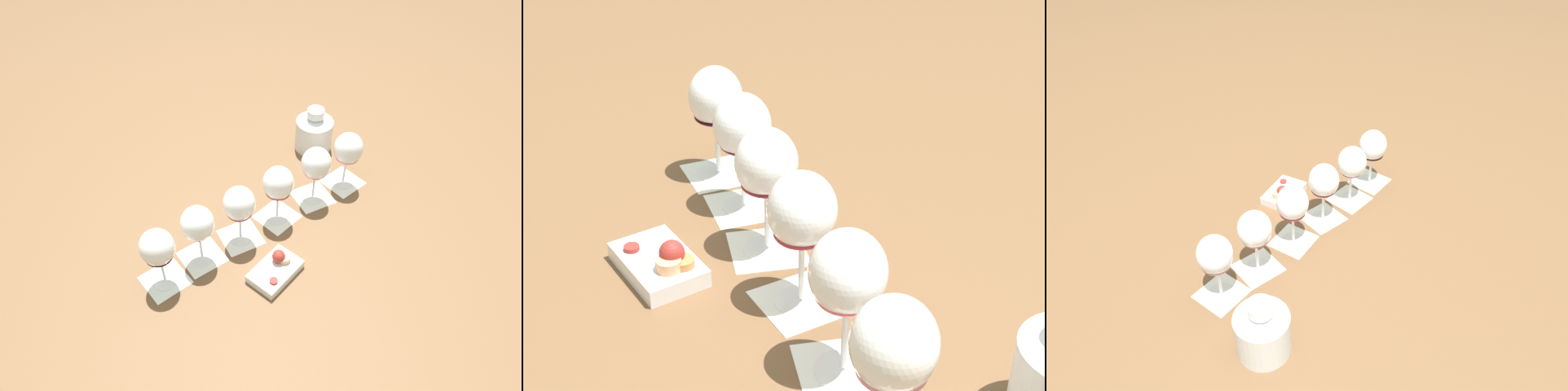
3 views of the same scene
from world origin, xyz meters
TOP-DOWN VIEW (x-y plane):
  - ground_plane at (0.00, 0.00)m, footprint 8.00×8.00m
  - tasting_card_1 at (-0.13, -0.14)m, footprint 0.15×0.15m
  - tasting_card_2 at (-0.04, -0.04)m, footprint 0.14×0.14m
  - tasting_card_3 at (0.05, 0.05)m, footprint 0.15×0.15m
  - tasting_card_4 at (0.13, 0.14)m, footprint 0.15×0.15m
  - tasting_card_5 at (0.20, 0.23)m, footprint 0.15×0.15m
  - wine_glass_0 at (-0.21, -0.23)m, footprint 0.08×0.08m
  - wine_glass_1 at (-0.13, -0.14)m, footprint 0.08×0.08m
  - wine_glass_2 at (-0.04, -0.04)m, footprint 0.08×0.08m
  - wine_glass_3 at (0.05, 0.05)m, footprint 0.08×0.08m
  - wine_glass_4 at (0.13, 0.14)m, footprint 0.08×0.08m
  - wine_glass_5 at (0.20, 0.23)m, footprint 0.08×0.08m
  - snack_dish at (-0.07, 0.15)m, footprint 0.14×0.16m

SIDE VIEW (x-z plane):
  - ground_plane at x=0.00m, z-range 0.00..0.00m
  - tasting_card_1 at x=-0.13m, z-range 0.00..0.00m
  - tasting_card_2 at x=-0.04m, z-range 0.00..0.00m
  - tasting_card_3 at x=0.05m, z-range 0.00..0.00m
  - tasting_card_4 at x=0.13m, z-range 0.00..0.00m
  - tasting_card_5 at x=0.20m, z-range 0.00..0.00m
  - snack_dish at x=-0.07m, z-range -0.01..0.05m
  - wine_glass_4 at x=0.13m, z-range 0.04..0.22m
  - wine_glass_1 at x=-0.13m, z-range 0.04..0.22m
  - wine_glass_3 at x=0.05m, z-range 0.04..0.22m
  - wine_glass_0 at x=-0.21m, z-range 0.04..0.22m
  - wine_glass_5 at x=0.20m, z-range 0.04..0.22m
  - wine_glass_2 at x=-0.04m, z-range 0.04..0.22m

